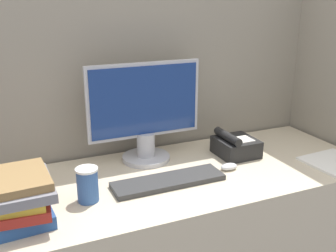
{
  "coord_description": "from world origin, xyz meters",
  "views": [
    {
      "loc": [
        -0.62,
        -0.99,
        1.44
      ],
      "look_at": [
        -0.04,
        0.35,
        0.95
      ],
      "focal_mm": 42.0,
      "sensor_mm": 36.0,
      "label": 1
    }
  ],
  "objects_px": {
    "keyboard": "(169,181)",
    "book_stack": "(16,198)",
    "coffee_cup": "(88,185)",
    "desk_telephone": "(235,146)",
    "mouse": "(229,167)",
    "monitor": "(145,116)"
  },
  "relations": [
    {
      "from": "monitor",
      "to": "desk_telephone",
      "type": "height_order",
      "value": "monitor"
    },
    {
      "from": "coffee_cup",
      "to": "desk_telephone",
      "type": "xyz_separation_m",
      "value": [
        0.7,
        0.15,
        -0.02
      ]
    },
    {
      "from": "keyboard",
      "to": "monitor",
      "type": "bearing_deg",
      "value": 89.5
    },
    {
      "from": "keyboard",
      "to": "book_stack",
      "type": "xyz_separation_m",
      "value": [
        -0.54,
        -0.04,
        0.07
      ]
    },
    {
      "from": "mouse",
      "to": "desk_telephone",
      "type": "distance_m",
      "value": 0.17
    },
    {
      "from": "coffee_cup",
      "to": "desk_telephone",
      "type": "height_order",
      "value": "coffee_cup"
    },
    {
      "from": "keyboard",
      "to": "desk_telephone",
      "type": "distance_m",
      "value": 0.41
    },
    {
      "from": "mouse",
      "to": "coffee_cup",
      "type": "bearing_deg",
      "value": -177.53
    },
    {
      "from": "monitor",
      "to": "book_stack",
      "type": "bearing_deg",
      "value": -151.44
    },
    {
      "from": "monitor",
      "to": "coffee_cup",
      "type": "bearing_deg",
      "value": -139.97
    },
    {
      "from": "keyboard",
      "to": "book_stack",
      "type": "relative_size",
      "value": 1.52
    },
    {
      "from": "mouse",
      "to": "monitor",
      "type": "bearing_deg",
      "value": 139.36
    },
    {
      "from": "monitor",
      "to": "mouse",
      "type": "relative_size",
      "value": 6.68
    },
    {
      "from": "coffee_cup",
      "to": "keyboard",
      "type": "bearing_deg",
      "value": 1.98
    },
    {
      "from": "keyboard",
      "to": "book_stack",
      "type": "height_order",
      "value": "book_stack"
    },
    {
      "from": "monitor",
      "to": "mouse",
      "type": "xyz_separation_m",
      "value": [
        0.28,
        -0.24,
        -0.19
      ]
    },
    {
      "from": "keyboard",
      "to": "book_stack",
      "type": "distance_m",
      "value": 0.55
    },
    {
      "from": "book_stack",
      "to": "mouse",
      "type": "bearing_deg",
      "value": 4.15
    },
    {
      "from": "monitor",
      "to": "coffee_cup",
      "type": "distance_m",
      "value": 0.43
    },
    {
      "from": "monitor",
      "to": "keyboard",
      "type": "xyz_separation_m",
      "value": [
        -0.0,
        -0.25,
        -0.19
      ]
    },
    {
      "from": "monitor",
      "to": "mouse",
      "type": "distance_m",
      "value": 0.41
    },
    {
      "from": "keyboard",
      "to": "mouse",
      "type": "height_order",
      "value": "mouse"
    }
  ]
}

